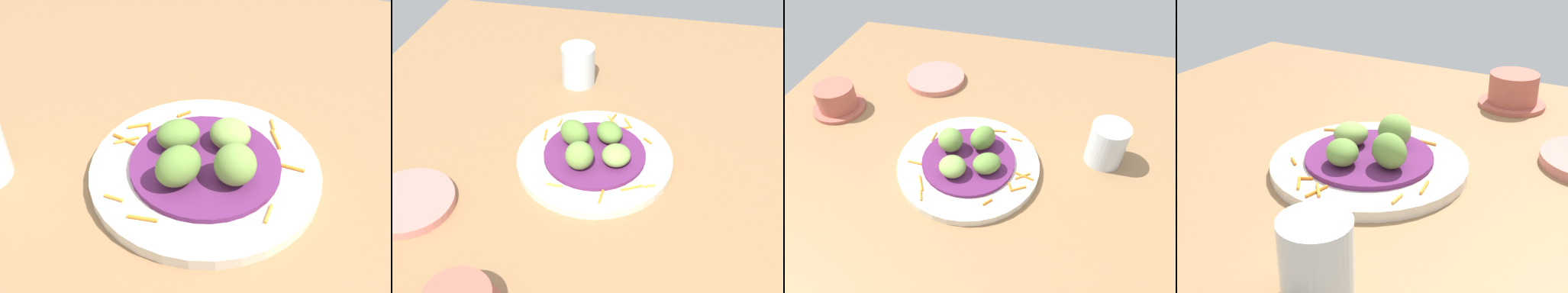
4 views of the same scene
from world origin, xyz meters
TOP-DOWN VIEW (x-y plane):
  - table_surface at (0.00, 0.00)cm, footprint 110.00×110.00cm
  - main_plate at (1.21, 5.72)cm, footprint 26.88×26.88cm
  - cabbage_bed at (1.21, 5.72)cm, footprint 17.57×17.57cm
  - carrot_garnish at (-0.07, 3.63)cm, footprint 21.28×23.67cm
  - guac_scoop_left at (5.18, 3.93)cm, footprint 6.78×6.37cm
  - guac_scoop_center at (3.00, 9.69)cm, footprint 5.16×5.19cm
  - guac_scoop_right at (-2.76, 7.51)cm, footprint 6.52×6.59cm
  - guac_scoop_back at (-0.58, 1.75)cm, footprint 6.58×6.76cm

SIDE VIEW (x-z plane):
  - table_surface at x=0.00cm, z-range 0.00..2.00cm
  - main_plate at x=1.21cm, z-range 2.00..3.48cm
  - carrot_garnish at x=-0.07cm, z-range 3.48..3.88cm
  - cabbage_bed at x=1.21cm, z-range 3.48..4.20cm
  - guac_scoop_right at x=-2.76cm, z-range 4.20..7.41cm
  - guac_scoop_back at x=-0.58cm, z-range 4.20..7.54cm
  - guac_scoop_left at x=5.18cm, z-range 4.20..8.80cm
  - guac_scoop_center at x=3.00cm, z-range 4.20..8.96cm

